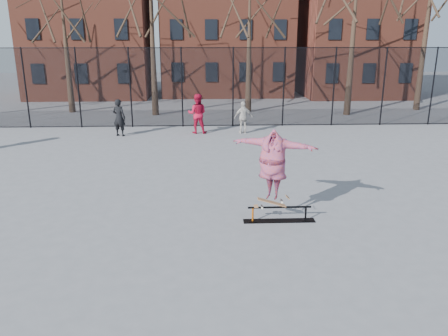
{
  "coord_description": "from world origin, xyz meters",
  "views": [
    {
      "loc": [
        -0.19,
        -9.43,
        4.43
      ],
      "look_at": [
        0.26,
        1.5,
        1.16
      ],
      "focal_mm": 35.0,
      "sensor_mm": 36.0,
      "label": 1
    }
  ],
  "objects_px": {
    "skater": "(273,170)",
    "bystander_black": "(119,118)",
    "bystander_red": "(197,114)",
    "skate_rail": "(279,215)",
    "skateboard": "(272,205)",
    "bystander_white": "(243,117)"
  },
  "relations": [
    {
      "from": "skateboard",
      "to": "skater",
      "type": "relative_size",
      "value": 0.37
    },
    {
      "from": "bystander_black",
      "to": "skate_rail",
      "type": "bearing_deg",
      "value": 140.35
    },
    {
      "from": "skater",
      "to": "bystander_red",
      "type": "xyz_separation_m",
      "value": [
        -2.03,
        10.71,
        -0.42
      ]
    },
    {
      "from": "skateboard",
      "to": "bystander_red",
      "type": "distance_m",
      "value": 10.91
    },
    {
      "from": "bystander_black",
      "to": "bystander_red",
      "type": "xyz_separation_m",
      "value": [
        3.63,
        0.49,
        0.08
      ]
    },
    {
      "from": "skateboard",
      "to": "bystander_black",
      "type": "xyz_separation_m",
      "value": [
        -5.65,
        10.22,
        0.42
      ]
    },
    {
      "from": "skater",
      "to": "bystander_black",
      "type": "xyz_separation_m",
      "value": [
        -5.65,
        10.22,
        -0.49
      ]
    },
    {
      "from": "skateboard",
      "to": "skater",
      "type": "bearing_deg",
      "value": 0.0
    },
    {
      "from": "skateboard",
      "to": "skater",
      "type": "xyz_separation_m",
      "value": [
        0.0,
        0.0,
        0.91
      ]
    },
    {
      "from": "skateboard",
      "to": "bystander_black",
      "type": "height_order",
      "value": "bystander_black"
    },
    {
      "from": "skater",
      "to": "bystander_black",
      "type": "distance_m",
      "value": 11.69
    },
    {
      "from": "bystander_red",
      "to": "bystander_white",
      "type": "bearing_deg",
      "value": -179.19
    },
    {
      "from": "skateboard",
      "to": "bystander_black",
      "type": "relative_size",
      "value": 0.46
    },
    {
      "from": "skateboard",
      "to": "bystander_white",
      "type": "relative_size",
      "value": 0.52
    },
    {
      "from": "bystander_black",
      "to": "bystander_white",
      "type": "height_order",
      "value": "bystander_black"
    },
    {
      "from": "skate_rail",
      "to": "skateboard",
      "type": "bearing_deg",
      "value": -180.0
    },
    {
      "from": "skateboard",
      "to": "bystander_white",
      "type": "bearing_deg",
      "value": 89.01
    },
    {
      "from": "skate_rail",
      "to": "bystander_black",
      "type": "relative_size",
      "value": 1.04
    },
    {
      "from": "skate_rail",
      "to": "bystander_black",
      "type": "height_order",
      "value": "bystander_black"
    },
    {
      "from": "bystander_black",
      "to": "skater",
      "type": "bearing_deg",
      "value": 139.49
    },
    {
      "from": "skate_rail",
      "to": "skateboard",
      "type": "xyz_separation_m",
      "value": [
        -0.2,
        -0.0,
        0.29
      ]
    },
    {
      "from": "skate_rail",
      "to": "skater",
      "type": "bearing_deg",
      "value": -180.0
    }
  ]
}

